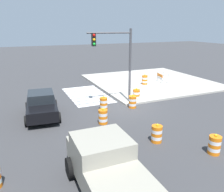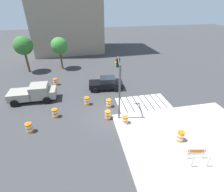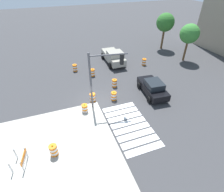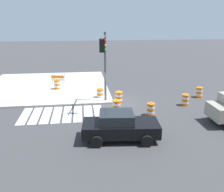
% 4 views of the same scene
% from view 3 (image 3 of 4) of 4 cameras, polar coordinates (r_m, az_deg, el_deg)
% --- Properties ---
extents(ground_plane, '(120.00, 120.00, 0.00)m').
position_cam_3_polar(ground_plane, '(17.74, -4.88, -2.32)').
color(ground_plane, '#38383A').
extents(sidewalk_corner, '(12.00, 12.00, 0.15)m').
position_cam_3_polar(sidewalk_corner, '(13.50, -24.00, -22.57)').
color(sidewalk_corner, '#ADA89E').
rests_on(sidewalk_corner, ground).
extents(crosswalk_stripes, '(5.85, 3.20, 0.02)m').
position_cam_3_polar(crosswalk_stripes, '(15.42, 5.90, -9.53)').
color(crosswalk_stripes, silver).
rests_on(crosswalk_stripes, ground).
extents(sports_car, '(4.45, 2.45, 1.63)m').
position_cam_3_polar(sports_car, '(19.04, 13.14, 2.72)').
color(sports_car, black).
rests_on(sports_car, ground).
extents(pickup_truck, '(5.17, 2.39, 1.92)m').
position_cam_3_polar(pickup_truck, '(25.19, 0.60, 12.61)').
color(pickup_truck, gray).
rests_on(pickup_truck, ground).
extents(traffic_barrel_near_corner, '(0.56, 0.56, 1.02)m').
position_cam_3_polar(traffic_barrel_near_corner, '(22.28, -6.37, 7.60)').
color(traffic_barrel_near_corner, orange).
rests_on(traffic_barrel_near_corner, ground).
extents(traffic_barrel_crosswalk_end, '(0.56, 0.56, 1.02)m').
position_cam_3_polar(traffic_barrel_crosswalk_end, '(23.81, -11.98, 8.98)').
color(traffic_barrel_crosswalk_end, orange).
rests_on(traffic_barrel_crosswalk_end, ground).
extents(traffic_barrel_median_near, '(0.56, 0.56, 1.02)m').
position_cam_3_polar(traffic_barrel_median_near, '(25.35, 10.39, 10.89)').
color(traffic_barrel_median_near, orange).
rests_on(traffic_barrel_median_near, ground).
extents(traffic_barrel_median_far, '(0.56, 0.56, 1.02)m').
position_cam_3_polar(traffic_barrel_median_far, '(19.97, 0.81, 4.23)').
color(traffic_barrel_median_far, orange).
rests_on(traffic_barrel_median_far, ground).
extents(traffic_barrel_far_curb, '(0.56, 0.56, 1.02)m').
position_cam_3_polar(traffic_barrel_far_curb, '(17.89, 0.60, 0.01)').
color(traffic_barrel_far_curb, orange).
rests_on(traffic_barrel_far_curb, ground).
extents(traffic_barrel_lane_center, '(0.56, 0.56, 1.02)m').
position_cam_3_polar(traffic_barrel_lane_center, '(17.78, -6.33, -0.49)').
color(traffic_barrel_lane_center, orange).
rests_on(traffic_barrel_lane_center, ground).
extents(traffic_barrel_opposite_curb, '(0.56, 0.56, 1.02)m').
position_cam_3_polar(traffic_barrel_opposite_curb, '(16.48, -8.83, -4.13)').
color(traffic_barrel_opposite_curb, orange).
rests_on(traffic_barrel_opposite_curb, ground).
extents(traffic_barrel_on_sidewalk, '(0.56, 0.56, 1.02)m').
position_cam_3_polar(traffic_barrel_on_sidewalk, '(13.58, -18.49, -16.37)').
color(traffic_barrel_on_sidewalk, orange).
rests_on(traffic_barrel_on_sidewalk, sidewalk_corner).
extents(construction_barricade, '(1.36, 0.99, 1.00)m').
position_cam_3_polar(construction_barricade, '(13.77, -27.35, -17.71)').
color(construction_barricade, silver).
rests_on(construction_barricade, sidewalk_corner).
extents(traffic_light_pole, '(0.75, 3.25, 5.50)m').
position_cam_3_polar(traffic_light_pole, '(15.09, -2.86, 8.08)').
color(traffic_light_pole, '#4C4C51').
rests_on(traffic_light_pole, sidewalk_corner).
extents(street_tree_streetside_near, '(2.79, 2.79, 5.61)m').
position_cam_3_polar(street_tree_streetside_near, '(30.89, 16.98, 21.88)').
color(street_tree_streetside_near, brown).
rests_on(street_tree_streetside_near, ground).
extents(street_tree_streetside_mid, '(2.60, 2.60, 5.16)m').
position_cam_3_polar(street_tree_streetside_mid, '(27.35, 23.94, 17.99)').
color(street_tree_streetside_mid, brown).
rests_on(street_tree_streetside_mid, ground).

